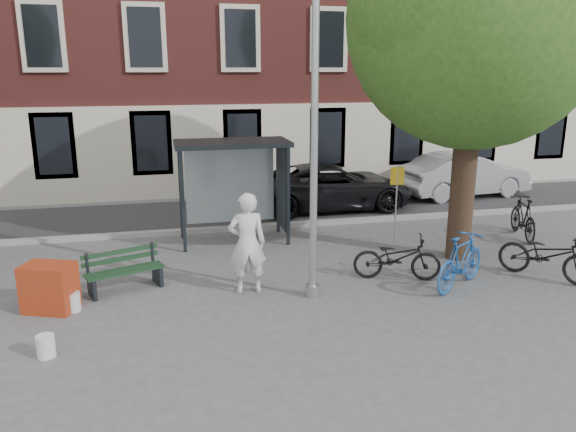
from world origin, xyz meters
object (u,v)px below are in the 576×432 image
at_px(painter, 247,243).
at_px(car_silver, 464,175).
at_px(bike_a, 397,258).
at_px(lamppost, 314,157).
at_px(red_stand, 49,288).
at_px(bike_c, 547,255).
at_px(car_dark, 332,186).
at_px(bike_b, 461,261).
at_px(bike_d, 523,217).
at_px(notice_sign, 397,188).
at_px(bus_shelter, 247,167).
at_px(bench, 124,272).

relative_size(painter, car_silver, 0.44).
distance_m(painter, bike_a, 3.25).
xyz_separation_m(lamppost, red_stand, (-4.92, 0.48, -2.33)).
distance_m(bike_a, car_silver, 8.92).
relative_size(bike_a, bike_c, 0.91).
bearing_deg(car_dark, bike_a, 174.70).
bearing_deg(car_dark, bike_b, -176.08).
height_order(lamppost, car_silver, lamppost).
bearing_deg(red_stand, bike_d, 10.50).
bearing_deg(bike_a, red_stand, 109.37).
relative_size(lamppost, notice_sign, 3.08).
distance_m(painter, car_silver, 11.19).
height_order(bike_d, car_dark, car_dark).
xyz_separation_m(bus_shelter, bike_a, (2.61, -3.59, -1.44)).
bearing_deg(notice_sign, red_stand, -151.15).
distance_m(bike_b, notice_sign, 3.25).
distance_m(painter, notice_sign, 4.84).
height_order(bike_c, notice_sign, notice_sign).
height_order(painter, car_dark, painter).
bearing_deg(notice_sign, lamppost, -124.12).
xyz_separation_m(painter, car_silver, (8.77, 6.93, -0.26)).
distance_m(bike_b, red_stand, 8.02).
relative_size(bench, bike_c, 0.81).
relative_size(lamppost, bus_shelter, 2.14).
bearing_deg(bike_c, painter, 135.38).
bearing_deg(red_stand, lamppost, -5.52).
relative_size(bench, notice_sign, 0.82).
bearing_deg(bike_c, bus_shelter, 105.08).
bearing_deg(bike_c, car_silver, 34.09).
height_order(bike_a, bike_b, bike_b).
xyz_separation_m(lamppost, bike_b, (3.07, -0.21, -2.22)).
xyz_separation_m(car_silver, red_stand, (-12.49, -7.00, -0.31)).
relative_size(lamppost, car_silver, 1.32).
distance_m(bike_a, bike_d, 4.96).
distance_m(bike_c, car_dark, 7.47).
bearing_deg(bench, bike_b, -31.98).
height_order(lamppost, bike_b, lamppost).
bearing_deg(bench, painter, -35.51).
distance_m(bike_d, red_stand, 11.61).
bearing_deg(bike_d, painter, 31.53).
relative_size(bench, car_silver, 0.35).
bearing_deg(bike_c, bike_d, 25.43).
bearing_deg(car_silver, bench, 112.84).
bearing_deg(bike_a, bike_b, -104.92).
distance_m(lamppost, red_stand, 5.46).
xyz_separation_m(bike_b, red_stand, (-7.99, 0.69, -0.12)).
bearing_deg(car_dark, car_silver, -83.20).
distance_m(car_dark, car_silver, 5.09).
xyz_separation_m(bus_shelter, bike_c, (5.73, -4.28, -1.39)).
distance_m(bike_b, bike_c, 2.05).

